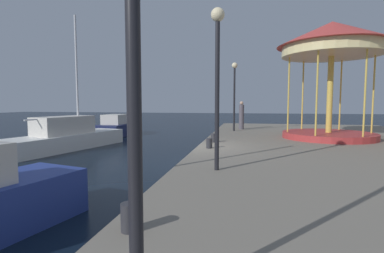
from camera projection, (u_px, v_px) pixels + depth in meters
ground_plane at (198, 165)px, 12.10m from camera, size 120.00×120.00×0.00m
quay_dock at (357, 161)px, 10.92m from camera, size 12.18×27.35×0.80m
sailboat_white at (65, 137)px, 16.14m from camera, size 3.72×7.74×7.57m
motorboat_navy at (117, 127)px, 23.13m from camera, size 2.08×4.87×1.67m
carousel at (332, 50)px, 14.30m from camera, size 5.25×5.25×5.77m
lamp_post_mid_promenade at (217, 60)px, 7.55m from camera, size 0.36×0.36×4.24m
lamp_post_far_end at (234, 84)px, 18.26m from camera, size 0.36×0.36×4.31m
bollard_north at (213, 138)px, 13.20m from camera, size 0.24×0.24×0.40m
bollard_center at (129, 217)px, 4.07m from camera, size 0.24×0.24×0.40m
bollard_south at (209, 143)px, 11.48m from camera, size 0.24×0.24×0.40m
person_far_corner at (241, 116)px, 19.65m from camera, size 0.34×0.34×1.89m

